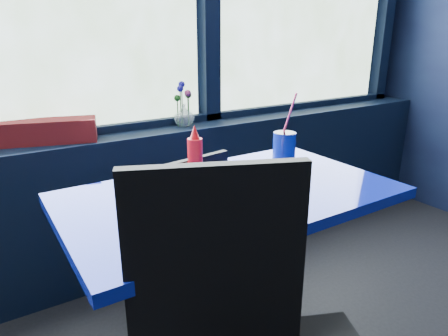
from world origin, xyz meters
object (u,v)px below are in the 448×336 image
(near_table, at_px, (231,235))
(ketchup_bottle, at_px, (195,156))
(food_basket, at_px, (241,204))
(flower_vase, at_px, (184,113))
(planter_box, at_px, (35,132))
(soda_cup, at_px, (284,149))
(chair_near_back, at_px, (187,226))

(near_table, distance_m, ketchup_bottle, 0.33)
(near_table, relative_size, food_basket, 3.84)
(flower_vase, bearing_deg, near_table, -106.44)
(planter_box, relative_size, soda_cup, 1.71)
(ketchup_bottle, xyz_separation_m, soda_cup, (0.39, -0.07, -0.02))
(chair_near_back, bearing_deg, planter_box, -58.48)
(food_basket, bearing_deg, near_table, 68.33)
(chair_near_back, height_order, planter_box, planter_box)
(near_table, distance_m, chair_near_back, 0.34)
(chair_near_back, bearing_deg, flower_vase, -126.19)
(chair_near_back, distance_m, soda_cup, 0.55)
(chair_near_back, xyz_separation_m, food_basket, (-0.07, -0.52, 0.32))
(flower_vase, height_order, food_basket, flower_vase)
(planter_box, distance_m, food_basket, 1.18)
(planter_box, relative_size, food_basket, 1.77)
(chair_near_back, relative_size, soda_cup, 2.54)
(planter_box, distance_m, soda_cup, 1.17)
(chair_near_back, distance_m, food_basket, 0.61)
(planter_box, bearing_deg, near_table, -43.83)
(near_table, xyz_separation_m, soda_cup, (0.34, 0.11, 0.26))
(planter_box, height_order, food_basket, planter_box)
(flower_vase, distance_m, food_basket, 1.11)
(near_table, bearing_deg, flower_vase, 73.56)
(planter_box, bearing_deg, flower_vase, 13.44)
(food_basket, distance_m, ketchup_bottle, 0.37)
(food_basket, xyz_separation_m, soda_cup, (0.43, 0.30, 0.04))
(near_table, height_order, chair_near_back, chair_near_back)
(chair_near_back, distance_m, planter_box, 0.85)
(near_table, height_order, flower_vase, flower_vase)
(near_table, xyz_separation_m, flower_vase, (0.25, 0.86, 0.31))
(near_table, xyz_separation_m, food_basket, (-0.09, -0.19, 0.22))
(soda_cup, bearing_deg, flower_vase, 96.44)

